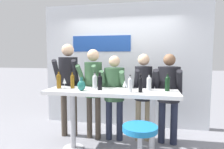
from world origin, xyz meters
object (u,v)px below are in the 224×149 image
object	(u,v)px
person_center_left	(114,89)
wine_glass_1	(125,84)
wine_glass_0	(64,81)
decorative_vase	(81,85)
person_center	(143,87)
wine_bottle_1	(149,83)
bar_stool	(140,144)
wine_bottle_0	(140,84)
wine_bottle_4	(167,83)
wine_bottle_5	(100,82)
wine_bottle_6	(72,81)
tasting_table	(111,101)
wine_bottle_7	(59,80)
wine_bottle_3	(130,84)
person_center_right	(169,89)
wine_bottle_2	(95,81)
person_far_left	(68,79)
person_left	(93,83)

from	to	relation	value
person_center_left	wine_glass_1	size ratio (longest dim) A/B	9.15
wine_glass_0	decorative_vase	xyz separation A→B (m)	(0.37, -0.16, -0.04)
person_center	wine_glass_0	size ratio (longest dim) A/B	9.33
wine_bottle_1	bar_stool	bearing A→B (deg)	-96.57
wine_bottle_0	wine_bottle_4	world-z (taller)	wine_bottle_0
wine_bottle_5	person_center_left	bearing A→B (deg)	74.67
person_center_left	wine_glass_0	size ratio (longest dim) A/B	9.15
wine_glass_0	wine_bottle_0	bearing A→B (deg)	-4.50
wine_bottle_6	wine_glass_0	xyz separation A→B (m)	(-0.13, -0.04, -0.01)
tasting_table	wine_glass_0	xyz separation A→B (m)	(-0.82, 0.03, 0.30)
wine_bottle_4	bar_stool	bearing A→B (deg)	-115.73
bar_stool	wine_glass_0	xyz separation A→B (m)	(-1.34, 0.70, 0.69)
tasting_table	wine_bottle_7	distance (m)	0.97
wine_bottle_0	wine_bottle_3	distance (m)	0.16
person_center_right	decorative_vase	distance (m)	1.57
wine_bottle_0	wine_bottle_1	size ratio (longest dim) A/B	1.08
wine_bottle_7	wine_glass_0	size ratio (longest dim) A/B	1.71
wine_glass_1	decorative_vase	xyz separation A→B (m)	(-0.70, -0.04, -0.04)
bar_stool	wine_bottle_1	distance (m)	1.05
tasting_table	person_center	xyz separation A→B (m)	(0.50, 0.57, 0.15)
person_center_left	wine_bottle_2	distance (m)	0.49
wine_bottle_0	wine_bottle_6	world-z (taller)	wine_bottle_6
person_far_left	wine_bottle_5	bearing A→B (deg)	-44.86
person_center	wine_bottle_4	xyz separation A→B (m)	(0.40, -0.46, 0.16)
person_center_right	tasting_table	bearing A→B (deg)	-140.96
wine_bottle_7	wine_glass_1	world-z (taller)	wine_bottle_7
wine_bottle_1	wine_bottle_4	bearing A→B (deg)	0.62
wine_bottle_6	wine_glass_1	size ratio (longest dim) A/B	1.66
person_left	wine_bottle_3	size ratio (longest dim) A/B	6.52
tasting_table	person_left	world-z (taller)	person_left
person_center_right	wine_bottle_1	bearing A→B (deg)	-119.11
wine_bottle_5	wine_glass_0	size ratio (longest dim) A/B	1.63
wine_bottle_1	wine_glass_0	size ratio (longest dim) A/B	1.49
person_center_left	wine_bottle_4	bearing A→B (deg)	-23.50
person_center	decorative_vase	size ratio (longest dim) A/B	7.51
person_far_left	wine_bottle_3	world-z (taller)	person_far_left
wine_bottle_2	wine_bottle_0	bearing A→B (deg)	-15.52
wine_bottle_6	wine_bottle_3	bearing A→B (deg)	-9.80
wine_bottle_2	decorative_vase	world-z (taller)	wine_bottle_2
tasting_table	wine_bottle_5	xyz separation A→B (m)	(-0.18, -0.01, 0.31)
person_center_left	wine_glass_0	world-z (taller)	person_center_left
person_center	wine_bottle_4	bearing A→B (deg)	-59.93
person_center	wine_bottle_2	xyz separation A→B (m)	(-0.81, -0.43, 0.15)
bar_stool	wine_bottle_3	size ratio (longest dim) A/B	2.75
wine_bottle_0	person_center_left	bearing A→B (deg)	131.89
person_center_left	person_far_left	bearing A→B (deg)	178.74
person_center_right	wine_glass_0	bearing A→B (deg)	-154.49
bar_stool	wine_bottle_1	bearing A→B (deg)	83.43
wine_bottle_6	wine_glass_0	world-z (taller)	wine_bottle_6
bar_stool	person_far_left	size ratio (longest dim) A/B	0.40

